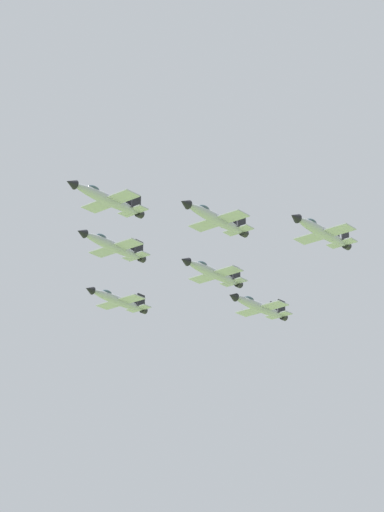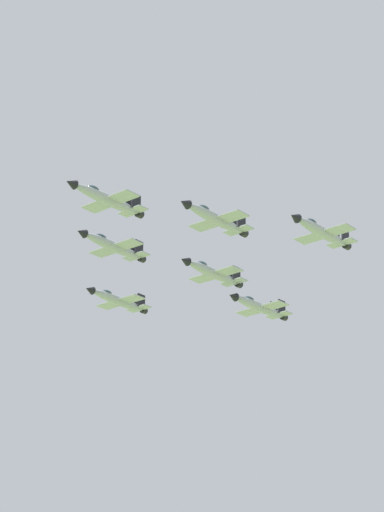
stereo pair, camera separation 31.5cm
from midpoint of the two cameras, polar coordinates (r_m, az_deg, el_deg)
The scene contains 7 objects.
jet_lead at distance 201.56m, azimuth -4.26°, elevation 2.88°, with size 18.92×11.64×3.98m.
jet_left_wingman at distance 203.13m, azimuth 1.25°, elevation 1.91°, with size 18.89×11.69×3.97m.
jet_right_wingman at distance 219.18m, azimuth -3.95°, elevation 0.52°, with size 18.79×11.63×3.95m.
jet_left_outer at distance 207.04m, azimuth 6.60°, elevation 1.23°, with size 18.88×11.68×3.97m.
jet_right_outer at distance 236.02m, azimuth -3.71°, elevation -2.23°, with size 18.24×11.29×3.83m.
jet_slot_rear at distance 220.21m, azimuth 1.11°, elevation -0.84°, with size 18.40×11.36×3.87m.
jet_trailing at distance 230.33m, azimuth 3.45°, elevation -2.56°, with size 18.58×11.42×3.90m.
Camera 2 is at (-90.36, -146.66, 72.68)m, focal length 79.49 mm.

